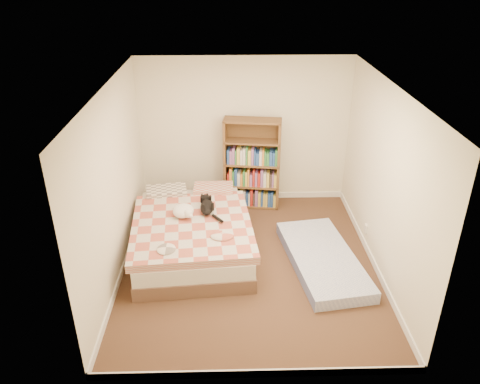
{
  "coord_description": "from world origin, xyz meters",
  "views": [
    {
      "loc": [
        -0.27,
        -5.42,
        3.89
      ],
      "look_at": [
        -0.12,
        0.3,
        0.98
      ],
      "focal_mm": 35.0,
      "sensor_mm": 36.0,
      "label": 1
    }
  ],
  "objects_px": {
    "bed": "(192,232)",
    "bookshelf": "(252,175)",
    "white_dog": "(184,211)",
    "floor_mattress": "(322,259)",
    "black_cat": "(207,206)"
  },
  "relations": [
    {
      "from": "floor_mattress",
      "to": "bookshelf",
      "type": "bearing_deg",
      "value": 107.89
    },
    {
      "from": "bed",
      "to": "bookshelf",
      "type": "bearing_deg",
      "value": 50.16
    },
    {
      "from": "floor_mattress",
      "to": "bed",
      "type": "bearing_deg",
      "value": 156.97
    },
    {
      "from": "white_dog",
      "to": "bookshelf",
      "type": "bearing_deg",
      "value": 59.87
    },
    {
      "from": "bookshelf",
      "to": "black_cat",
      "type": "relative_size",
      "value": 2.12
    },
    {
      "from": "bed",
      "to": "white_dog",
      "type": "relative_size",
      "value": 6.34
    },
    {
      "from": "floor_mattress",
      "to": "black_cat",
      "type": "distance_m",
      "value": 1.82
    },
    {
      "from": "bed",
      "to": "floor_mattress",
      "type": "height_order",
      "value": "bed"
    },
    {
      "from": "bookshelf",
      "to": "white_dog",
      "type": "height_order",
      "value": "bookshelf"
    },
    {
      "from": "bookshelf",
      "to": "white_dog",
      "type": "distance_m",
      "value": 1.7
    },
    {
      "from": "bed",
      "to": "bookshelf",
      "type": "xyz_separation_m",
      "value": [
        0.93,
        1.34,
        0.29
      ]
    },
    {
      "from": "floor_mattress",
      "to": "white_dog",
      "type": "xyz_separation_m",
      "value": [
        -1.95,
        0.47,
        0.54
      ]
    },
    {
      "from": "bed",
      "to": "black_cat",
      "type": "distance_m",
      "value": 0.44
    },
    {
      "from": "bed",
      "to": "white_dog",
      "type": "bearing_deg",
      "value": 173.26
    },
    {
      "from": "white_dog",
      "to": "floor_mattress",
      "type": "bearing_deg",
      "value": -5.95
    }
  ]
}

